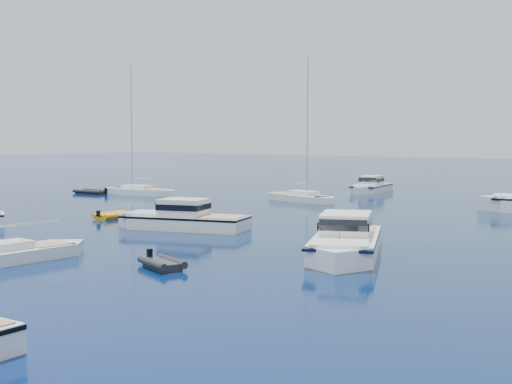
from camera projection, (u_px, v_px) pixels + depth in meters
motor_cruiser_right at (345, 256)px, 36.41m from camera, size 7.69×11.37×2.88m
motor_cruiser_centre at (181, 229)px, 47.10m from camera, size 10.62×6.11×2.67m
motor_cruiser_horizon at (371, 192)px, 79.29m from camera, size 4.37×9.58×2.42m
sailboat_fore at (7, 262)px, 34.52m from camera, size 2.83×9.74×14.21m
sailboat_centre at (300, 201)px, 68.03m from camera, size 10.14×4.96×14.43m
sailboat_far_l at (140, 195)px, 75.71m from camera, size 10.27×3.86×14.72m
tender_yellow at (115, 218)px, 53.67m from camera, size 2.27×3.71×0.95m
tender_grey_near at (162, 268)px, 32.93m from camera, size 3.27×2.54×0.95m
tender_grey_far at (92, 194)px, 77.32m from camera, size 4.49×2.76×0.95m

